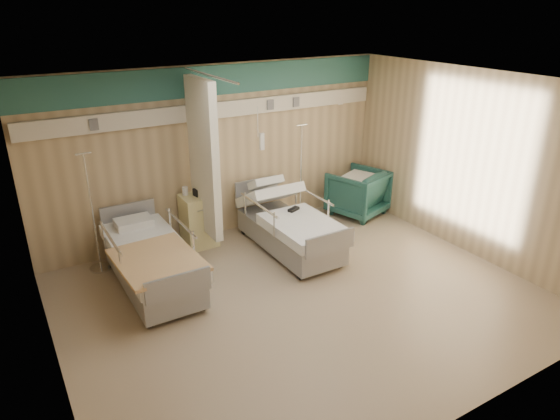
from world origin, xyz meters
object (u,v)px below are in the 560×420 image
object	(u,v)px
bedside_cabinet	(199,221)
iv_stand_left	(98,247)
bed_right	(289,232)
iv_stand_right	(300,203)
visitor_armchair	(358,193)
bed_left	(153,267)

from	to	relation	value
bedside_cabinet	iv_stand_left	bearing A→B (deg)	179.80
bed_right	iv_stand_right	size ratio (longest dim) A/B	1.22
iv_stand_right	iv_stand_left	world-z (taller)	iv_stand_left
bedside_cabinet	iv_stand_left	distance (m)	1.58
bed_right	visitor_armchair	bearing A→B (deg)	17.97
bedside_cabinet	visitor_armchair	xyz separation A→B (m)	(3.00, -0.30, -0.00)
bed_left	iv_stand_right	distance (m)	3.07
visitor_armchair	iv_stand_left	bearing A→B (deg)	-21.49
bed_left	bed_right	bearing A→B (deg)	0.00
bed_right	bedside_cabinet	bearing A→B (deg)	141.95
bed_left	iv_stand_left	size ratio (longest dim) A/B	1.21
bed_right	iv_stand_right	xyz separation A→B (m)	(0.75, 0.84, 0.05)
bedside_cabinet	iv_stand_right	bearing A→B (deg)	-1.86
bed_left	iv_stand_right	world-z (taller)	iv_stand_right
bed_left	iv_stand_left	xyz separation A→B (m)	(-0.53, 0.91, 0.05)
visitor_armchair	iv_stand_right	world-z (taller)	iv_stand_right
bed_left	bedside_cabinet	world-z (taller)	bedside_cabinet
iv_stand_right	bed_right	bearing A→B (deg)	-131.83
bed_left	bedside_cabinet	size ratio (longest dim) A/B	2.54
bedside_cabinet	bed_left	bearing A→B (deg)	-139.40
visitor_armchair	iv_stand_left	world-z (taller)	iv_stand_left
bed_right	bed_left	distance (m)	2.20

